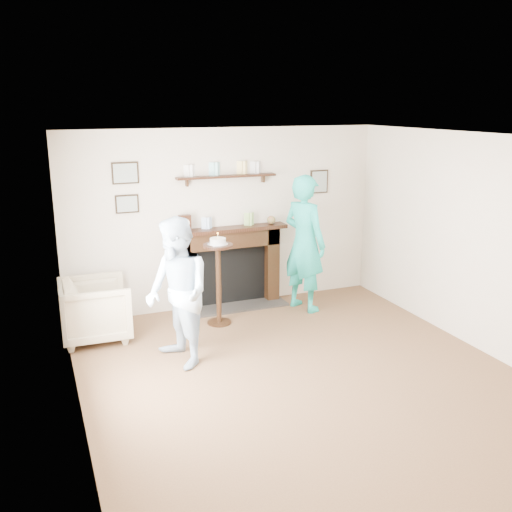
{
  "coord_description": "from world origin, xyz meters",
  "views": [
    {
      "loc": [
        -2.51,
        -4.92,
        2.82
      ],
      "look_at": [
        -0.18,
        0.9,
        1.13
      ],
      "focal_mm": 40.0,
      "sensor_mm": 36.0,
      "label": 1
    }
  ],
  "objects_px": {
    "man": "(180,363)",
    "woman": "(303,308)",
    "pedestal_table": "(218,268)",
    "armchair": "(98,338)"
  },
  "relations": [
    {
      "from": "man",
      "to": "woman",
      "type": "relative_size",
      "value": 0.87
    },
    {
      "from": "armchair",
      "to": "woman",
      "type": "height_order",
      "value": "woman"
    },
    {
      "from": "man",
      "to": "woman",
      "type": "xyz_separation_m",
      "value": [
        2.07,
        1.09,
        0.0
      ]
    },
    {
      "from": "armchair",
      "to": "woman",
      "type": "distance_m",
      "value": 2.84
    },
    {
      "from": "man",
      "to": "pedestal_table",
      "type": "height_order",
      "value": "pedestal_table"
    },
    {
      "from": "woman",
      "to": "pedestal_table",
      "type": "bearing_deg",
      "value": 72.64
    },
    {
      "from": "armchair",
      "to": "man",
      "type": "distance_m",
      "value": 1.32
    },
    {
      "from": "woman",
      "to": "pedestal_table",
      "type": "height_order",
      "value": "pedestal_table"
    },
    {
      "from": "pedestal_table",
      "to": "woman",
      "type": "bearing_deg",
      "value": 4.46
    },
    {
      "from": "woman",
      "to": "pedestal_table",
      "type": "distance_m",
      "value": 1.49
    }
  ]
}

